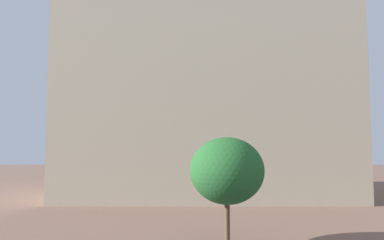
{
  "coord_description": "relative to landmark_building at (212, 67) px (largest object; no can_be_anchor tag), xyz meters",
  "views": [
    {
      "loc": [
        0.07,
        -2.5,
        4.86
      ],
      "look_at": [
        0.1,
        9.66,
        5.71
      ],
      "focal_mm": 30.31,
      "sensor_mm": 36.0,
      "label": 1
    }
  ],
  "objects": [
    {
      "name": "tree_curb_far",
      "position": [
        -0.33,
        -14.88,
        -8.36
      ],
      "size": [
        3.41,
        3.41,
        5.12
      ],
      "color": "brown",
      "rests_on": "ground_plane"
    },
    {
      "name": "landmark_building",
      "position": [
        0.0,
        0.0,
        0.0
      ],
      "size": [
        25.44,
        10.14,
        40.41
      ],
      "color": "beige",
      "rests_on": "ground_plane"
    }
  ]
}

